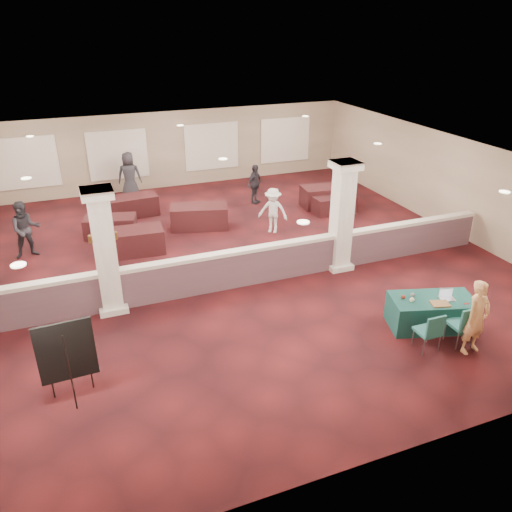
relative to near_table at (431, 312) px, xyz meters
name	(u,v)px	position (x,y,z in m)	size (l,w,h in m)	color
ground	(226,262)	(-3.50, 5.01, -0.37)	(16.00, 16.00, 0.00)	#431013
wall_back	(166,150)	(-3.50, 13.01, 1.23)	(16.00, 0.04, 3.20)	#7B6955
wall_front	(385,385)	(-3.50, -2.99, 1.23)	(16.00, 0.04, 3.20)	#7B6955
wall_right	(448,183)	(4.50, 5.01, 1.23)	(0.04, 16.00, 3.20)	#7B6955
ceiling	(223,158)	(-3.50, 5.01, 2.83)	(16.00, 16.00, 0.02)	white
partition_wall	(243,267)	(-3.50, 3.51, 0.19)	(15.60, 0.28, 1.10)	#533840
column_left	(105,251)	(-7.00, 3.51, 1.26)	(0.72, 0.72, 3.20)	beige
column_right	(342,216)	(-0.50, 3.51, 1.26)	(0.72, 0.72, 3.20)	beige
sconce_left	(91,239)	(-7.28, 3.51, 1.63)	(0.12, 0.12, 0.18)	brown
sconce_right	(115,236)	(-6.72, 3.51, 1.63)	(0.12, 0.12, 0.18)	brown
near_table	(431,312)	(0.00, 0.00, 0.00)	(1.94, 0.97, 0.75)	#0E3634
conf_chair_main	(464,322)	(0.15, -0.89, 0.23)	(0.52, 0.53, 1.02)	#215E60
conf_chair_side	(431,330)	(-0.70, -0.82, 0.20)	(0.50, 0.50, 0.97)	#215E60
easel_board	(66,352)	(-8.09, 0.39, 0.75)	(1.04, 0.54, 1.77)	black
woman	(477,317)	(0.19, -1.14, 0.49)	(0.62, 0.42, 1.73)	tan
far_table_front_left	(132,241)	(-6.00, 6.72, 0.02)	(1.93, 0.96, 0.78)	black
far_table_front_center	(199,217)	(-3.48, 8.01, 0.02)	(1.96, 0.98, 0.80)	black
far_table_front_right	(334,204)	(1.63, 7.60, -0.05)	(1.59, 0.80, 0.65)	black
far_table_back_left	(111,226)	(-6.48, 8.37, -0.03)	(1.68, 0.84, 0.68)	black
far_table_back_center	(132,206)	(-5.50, 10.05, 0.00)	(1.84, 0.92, 0.75)	black
far_table_back_right	(327,196)	(1.73, 8.33, 0.02)	(1.96, 0.98, 0.79)	black
attendee_a	(26,229)	(-9.00, 7.65, 0.52)	(0.85, 0.47, 1.78)	black
attendee_b	(273,211)	(-1.25, 6.69, 0.41)	(1.00, 0.46, 1.56)	silver
attendee_c	(255,184)	(-0.76, 9.67, 0.41)	(0.91, 0.44, 1.56)	black
attendee_d	(129,176)	(-5.25, 12.01, 0.58)	(0.94, 0.51, 1.90)	black
laptop_base	(447,299)	(0.28, -0.14, 0.38)	(0.34, 0.24, 0.02)	silver
laptop_screen	(446,292)	(0.31, -0.03, 0.50)	(0.34, 0.01, 0.23)	silver
screen_glow	(446,293)	(0.31, -0.03, 0.49)	(0.31, 0.00, 0.19)	silver
knitting	(440,304)	(-0.02, -0.26, 0.39)	(0.41, 0.31, 0.03)	#A9631B
yarn_cream	(412,300)	(-0.57, 0.06, 0.43)	(0.11, 0.11, 0.11)	beige
yarn_red	(403,297)	(-0.67, 0.26, 0.42)	(0.10, 0.10, 0.10)	maroon
yarn_grey	(413,295)	(-0.41, 0.25, 0.43)	(0.11, 0.11, 0.11)	#54555A
scissors	(466,304)	(0.55, -0.47, 0.38)	(0.12, 0.03, 0.01)	red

